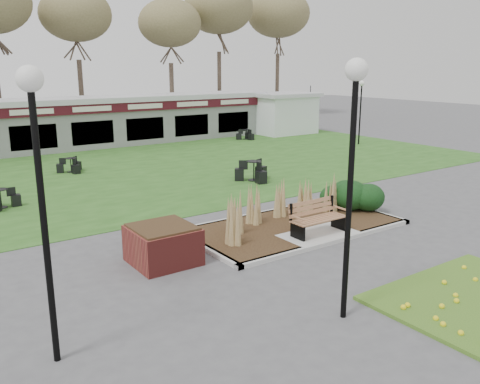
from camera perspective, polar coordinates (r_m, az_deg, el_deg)
ground at (r=14.42m, az=9.19°, el=-5.27°), size 100.00×100.00×0.00m
lawn at (r=24.17m, az=-10.93°, el=2.58°), size 34.00×16.00×0.02m
flower_bed at (r=11.80m, az=25.15°, el=-10.63°), size 4.20×3.00×0.16m
planting_bed at (r=16.08m, az=9.19°, el=-1.86°), size 6.75×3.40×1.27m
park_bench at (r=14.40m, az=8.60°, el=-2.80°), size 1.70×0.66×0.93m
brick_planter at (r=12.61m, az=-8.65°, el=-5.82°), size 1.50×1.50×0.95m
food_pavilion at (r=31.32m, az=-17.12°, el=7.52°), size 24.60×3.40×2.90m
service_hut at (r=36.19m, az=4.89°, el=8.86°), size 4.40×3.40×2.83m
tree_backdrop at (r=39.05m, az=-21.78°, el=18.49°), size 47.24×5.24×10.36m
lamp_post_near_left at (r=8.15m, az=-21.83°, el=4.02°), size 0.39×0.39×4.74m
lamp_post_near_right at (r=9.24m, az=12.57°, el=6.32°), size 0.40×0.40×4.86m
lamp_post_far_right at (r=31.68m, az=13.44°, el=10.20°), size 0.32×0.32×3.82m
bistro_set_a at (r=18.99m, az=-25.25°, el=-0.98°), size 1.08×1.22×0.65m
bistro_set_b at (r=21.23m, az=1.56°, el=2.03°), size 1.55×1.44×0.83m
bistro_set_c at (r=24.15m, az=-18.44°, el=2.64°), size 1.20×1.13×0.64m
bistro_set_d at (r=33.13m, az=0.66°, el=6.31°), size 1.20×1.15×0.65m
patio_umbrella at (r=37.83m, az=7.84°, el=8.88°), size 2.00×2.02×2.20m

